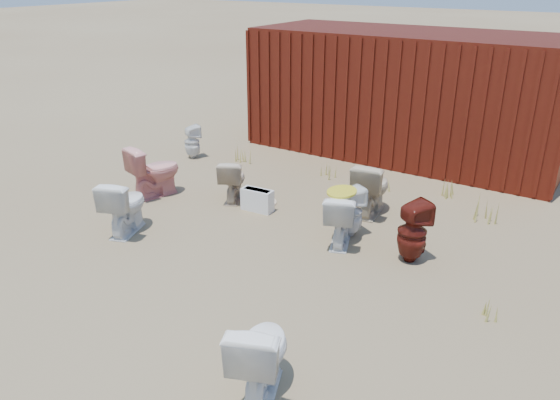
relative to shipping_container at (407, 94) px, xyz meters
The scene contains 21 objects.
ground 5.34m from the shipping_container, 90.00° to the right, with size 100.00×100.00×0.00m, color brown.
shipping_container is the anchor object (origin of this frame).
toilet_front_a 6.05m from the shipping_container, 108.57° to the right, with size 0.45×0.80×0.81m, color white.
toilet_front_pink 5.20m from the shipping_container, 119.75° to the right, with size 0.48×0.84×0.86m, color pink.
toilet_front_c 7.48m from the shipping_container, 78.00° to the right, with size 0.46×0.81×0.82m, color white.
toilet_front_maroon 4.70m from the shipping_container, 67.26° to the right, with size 0.37×0.38×0.82m, color #59170F.
toilet_back_a 4.36m from the shipping_container, 141.69° to the right, with size 0.30×0.30×0.66m, color white.
toilet_back_beige_left 4.23m from the shipping_container, 109.15° to the right, with size 0.39×0.68×0.70m, color #BFA98C.
toilet_back_beige_right 3.36m from the shipping_container, 76.98° to the right, with size 0.47×0.83×0.84m, color #BDAC8A.
toilet_back_yellowlid 4.49m from the shipping_container, 79.46° to the right, with size 0.42×0.74×0.75m, color white.
toilet_back_e 4.21m from the shipping_container, 78.62° to the right, with size 0.33×0.33×0.72m, color white.
yellow_lid 4.43m from the shipping_container, 79.46° to the right, with size 0.38×0.48×0.03m, color gold.
loose_tank 4.25m from the shipping_container, 100.88° to the right, with size 0.50×0.20×0.35m, color silver.
loose_lid_near 3.09m from the shipping_container, 88.59° to the right, with size 0.38×0.49×0.02m, color beige.
loose_lid_far 4.00m from the shipping_container, 103.02° to the right, with size 0.36×0.47×0.02m, color beige.
weed_clump_a 3.48m from the shipping_container, 135.18° to the right, with size 0.36×0.36×0.28m, color #9D943F.
weed_clump_b 2.55m from the shipping_container, 76.87° to the right, with size 0.32×0.32×0.26m, color #9D943F.
weed_clump_c 3.52m from the shipping_container, 46.73° to the right, with size 0.36×0.36×0.36m, color #9D943F.
weed_clump_d 2.44m from the shipping_container, 105.17° to the right, with size 0.30×0.30×0.24m, color #9D943F.
weed_clump_e 2.56m from the shipping_container, 52.09° to the right, with size 0.34×0.34×0.27m, color #9D943F.
weed_clump_f 5.99m from the shipping_container, 59.31° to the right, with size 0.28×0.28×0.21m, color #9D943F.
Camera 1 is at (3.78, -5.18, 3.47)m, focal length 35.00 mm.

